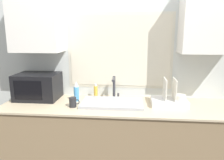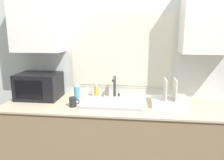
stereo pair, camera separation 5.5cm
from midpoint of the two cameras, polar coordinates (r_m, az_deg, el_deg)
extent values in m
cube|color=#8C7251|center=(2.59, 2.06, -16.43)|extent=(2.49, 0.67, 0.91)
cube|color=#C6B28E|center=(2.40, 2.15, -6.64)|extent=(2.52, 0.70, 0.02)
cube|color=silver|center=(2.66, 2.85, 3.68)|extent=(6.00, 0.06, 2.60)
cube|color=beige|center=(2.61, 2.84, 7.55)|extent=(1.25, 0.01, 0.89)
cube|color=beige|center=(2.60, 2.84, 7.55)|extent=(1.19, 0.01, 0.83)
cube|color=white|center=(2.68, -18.40, 14.84)|extent=(0.55, 0.32, 0.73)
cube|color=white|center=(2.55, 24.79, 14.49)|extent=(0.55, 0.32, 0.73)
cube|color=#9EA0A5|center=(2.40, 0.77, -5.99)|extent=(0.67, 0.40, 0.03)
cylinder|color=#333338|center=(2.58, 1.30, -1.90)|extent=(0.03, 0.03, 0.27)
cylinder|color=#333338|center=(2.47, 1.12, 0.23)|extent=(0.03, 0.17, 0.03)
cylinder|color=#333338|center=(2.61, 2.38, -4.13)|extent=(0.02, 0.02, 0.06)
cube|color=black|center=(2.71, -17.93, -1.46)|extent=(0.48, 0.37, 0.30)
cube|color=black|center=(2.57, -20.36, -2.41)|extent=(0.31, 0.01, 0.21)
cube|color=white|center=(2.43, 15.37, -5.69)|extent=(0.38, 0.26, 0.07)
cube|color=silver|center=(2.39, 14.38, -2.37)|extent=(0.01, 0.22, 0.22)
cube|color=silver|center=(2.40, 16.75, -2.41)|extent=(0.01, 0.22, 0.22)
cylinder|color=silver|center=(2.40, 18.04, -4.52)|extent=(0.12, 0.12, 0.06)
cylinder|color=#4C99D8|center=(2.53, -8.54, -3.52)|extent=(0.06, 0.06, 0.17)
cone|color=silver|center=(2.50, -8.62, -1.04)|extent=(0.05, 0.05, 0.06)
cylinder|color=gold|center=(2.63, -3.52, -3.08)|extent=(0.05, 0.05, 0.14)
cylinder|color=white|center=(2.60, -3.54, -1.29)|extent=(0.03, 0.03, 0.03)
cylinder|color=#262628|center=(2.34, -9.54, -5.66)|extent=(0.07, 0.07, 0.10)
torus|color=#262628|center=(2.33, -8.47, -5.59)|extent=(0.06, 0.01, 0.06)
camera|label=1|loc=(0.03, -89.32, 0.15)|focal=35.00mm
camera|label=2|loc=(0.03, 90.68, -0.15)|focal=35.00mm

